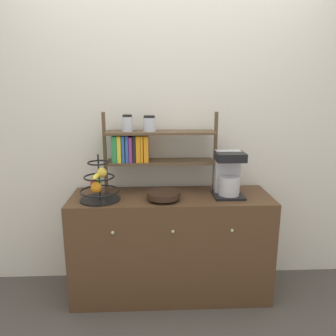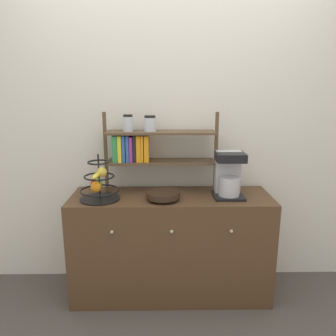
# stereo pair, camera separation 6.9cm
# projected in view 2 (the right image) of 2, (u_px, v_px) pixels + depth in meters

# --- Properties ---
(ground_plane) EXTENTS (12.00, 12.00, 0.00)m
(ground_plane) POSITION_uv_depth(u_px,v_px,m) (171.00, 310.00, 2.38)
(ground_plane) COLOR #47423D
(wall_back) EXTENTS (7.00, 0.05, 2.60)m
(wall_back) POSITION_uv_depth(u_px,v_px,m) (170.00, 124.00, 2.58)
(wall_back) COLOR silver
(wall_back) RESTS_ON ground_plane
(sideboard) EXTENTS (1.48, 0.50, 0.80)m
(sideboard) POSITION_uv_depth(u_px,v_px,m) (171.00, 245.00, 2.52)
(sideboard) COLOR #4C331E
(sideboard) RESTS_ON ground_plane
(coffee_maker) EXTENTS (0.22, 0.23, 0.33)m
(coffee_maker) POSITION_uv_depth(u_px,v_px,m) (229.00, 175.00, 2.39)
(coffee_maker) COLOR black
(coffee_maker) RESTS_ON sideboard
(fruit_stand) EXTENTS (0.28, 0.28, 0.33)m
(fruit_stand) POSITION_uv_depth(u_px,v_px,m) (99.00, 184.00, 2.33)
(fruit_stand) COLOR black
(fruit_stand) RESTS_ON sideboard
(wooden_bowl) EXTENTS (0.24, 0.24, 0.06)m
(wooden_bowl) POSITION_uv_depth(u_px,v_px,m) (163.00, 195.00, 2.33)
(wooden_bowl) COLOR black
(wooden_bowl) RESTS_ON sideboard
(shelf_hutch) EXTENTS (0.86, 0.20, 0.61)m
(shelf_hutch) POSITION_uv_depth(u_px,v_px,m) (145.00, 145.00, 2.47)
(shelf_hutch) COLOR brown
(shelf_hutch) RESTS_ON sideboard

